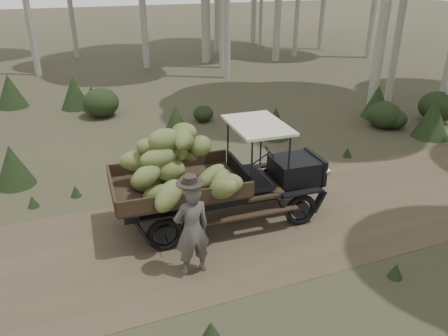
{
  "coord_description": "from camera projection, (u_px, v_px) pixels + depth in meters",
  "views": [
    {
      "loc": [
        -1.78,
        -7.33,
        5.17
      ],
      "look_at": [
        1.29,
        0.55,
        1.25
      ],
      "focal_mm": 35.0,
      "sensor_mm": 36.0,
      "label": 1
    }
  ],
  "objects": [
    {
      "name": "dirt_track",
      "position": [
        175.0,
        243.0,
        8.96
      ],
      "size": [
        70.0,
        4.0,
        0.01
      ],
      "primitive_type": "cube",
      "color": "brown",
      "rests_on": "ground"
    },
    {
      "name": "farmer",
      "position": [
        192.0,
        229.0,
        7.74
      ],
      "size": [
        0.7,
        0.52,
        1.98
      ],
      "rotation": [
        0.0,
        0.0,
        3.22
      ],
      "color": "#4E4B47",
      "rests_on": "ground"
    },
    {
      "name": "undergrowth",
      "position": [
        136.0,
        163.0,
        11.29
      ],
      "size": [
        23.81,
        24.18,
        1.34
      ],
      "color": "#233319",
      "rests_on": "ground"
    },
    {
      "name": "ground",
      "position": [
        175.0,
        243.0,
        8.96
      ],
      "size": [
        120.0,
        120.0,
        0.0
      ],
      "primitive_type": "plane",
      "color": "#473D2B",
      "rests_on": "ground"
    },
    {
      "name": "banana_truck",
      "position": [
        197.0,
        167.0,
        9.05
      ],
      "size": [
        4.83,
        2.6,
        2.4
      ],
      "rotation": [
        0.0,
        0.0,
        -0.05
      ],
      "color": "black",
      "rests_on": "ground"
    }
  ]
}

